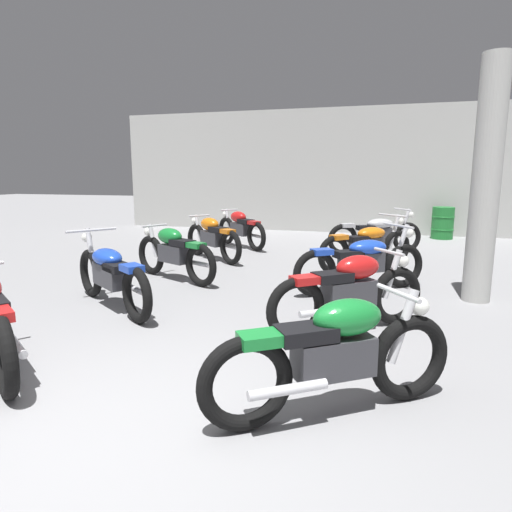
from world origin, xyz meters
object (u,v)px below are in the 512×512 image
oil_drum (443,223)px  motorcycle_right_row_2 (362,261)px  support_pillar (486,182)px  motorcycle_left_row_4 (240,228)px  motorcycle_right_row_0 (335,353)px  motorcycle_right_row_1 (350,291)px  motorcycle_left_row_3 (212,237)px  motorcycle_right_row_3 (367,245)px  motorcycle_right_row_4 (376,233)px  motorcycle_left_row_2 (174,252)px  motorcycle_left_row_1 (111,274)px

oil_drum → motorcycle_right_row_2: bearing=-105.6°
support_pillar → motorcycle_left_row_4: 5.74m
support_pillar → motorcycle_right_row_0: bearing=-113.4°
motorcycle_right_row_0 → motorcycle_right_row_1: size_ratio=1.05×
motorcycle_left_row_3 → motorcycle_right_row_0: same height
motorcycle_left_row_3 → oil_drum: size_ratio=1.94×
motorcycle_right_row_0 → oil_drum: motorcycle_right_row_0 is taller
support_pillar → motorcycle_right_row_3: 2.55m
motorcycle_right_row_0 → motorcycle_right_row_4: bearing=89.3°
motorcycle_left_row_3 → motorcycle_right_row_0: bearing=-59.8°
motorcycle_right_row_1 → motorcycle_left_row_2: bearing=150.5°
motorcycle_right_row_0 → motorcycle_right_row_4: motorcycle_right_row_4 is taller
support_pillar → motorcycle_left_row_1: bearing=-159.4°
motorcycle_right_row_0 → oil_drum: bearing=80.0°
motorcycle_left_row_4 → motorcycle_right_row_4: (3.09, 0.02, -0.01)m
motorcycle_left_row_1 → oil_drum: motorcycle_left_row_1 is taller
motorcycle_left_row_2 → motorcycle_right_row_2: (2.97, 0.10, -0.01)m
motorcycle_left_row_3 → motorcycle_right_row_4: motorcycle_right_row_4 is taller
motorcycle_left_row_4 → motorcycle_right_row_2: 4.47m
motorcycle_left_row_4 → motorcycle_right_row_0: bearing=-66.4°
motorcycle_left_row_3 → oil_drum: 6.59m
motorcycle_left_row_2 → motorcycle_right_row_3: (2.97, 1.75, -0.01)m
motorcycle_right_row_2 → motorcycle_right_row_3: bearing=90.1°
motorcycle_right_row_4 → motorcycle_left_row_4: bearing=-179.7°
motorcycle_left_row_3 → motorcycle_left_row_4: 1.62m
oil_drum → motorcycle_left_row_2: bearing=-126.7°
motorcycle_left_row_1 → motorcycle_right_row_0: (3.05, -1.79, 0.01)m
motorcycle_left_row_1 → motorcycle_left_row_4: size_ratio=1.16×
motorcycle_left_row_4 → motorcycle_right_row_1: (2.96, -5.10, 0.00)m
support_pillar → motorcycle_right_row_3: support_pillar is taller
motorcycle_left_row_4 → motorcycle_right_row_0: 7.49m
motorcycle_left_row_1 → motorcycle_right_row_3: bearing=48.2°
motorcycle_left_row_1 → motorcycle_right_row_2: bearing=29.9°
motorcycle_left_row_2 → motorcycle_left_row_3: bearing=92.0°
motorcycle_left_row_4 → motorcycle_right_row_3: (2.98, -1.68, -0.01)m
motorcycle_left_row_2 → motorcycle_left_row_3: same height
motorcycle_left_row_2 → motorcycle_right_row_3: size_ratio=1.11×
motorcycle_left_row_2 → motorcycle_right_row_2: motorcycle_right_row_2 is taller
support_pillar → motorcycle_right_row_4: support_pillar is taller
support_pillar → motorcycle_left_row_3: bearing=159.1°
motorcycle_left_row_4 → oil_drum: 5.55m
oil_drum → motorcycle_right_row_4: bearing=-119.6°
motorcycle_left_row_2 → motorcycle_right_row_0: 4.55m
motorcycle_left_row_2 → motorcycle_right_row_2: 2.98m
motorcycle_right_row_3 → motorcycle_left_row_4: bearing=150.5°
motorcycle_left_row_4 → motorcycle_right_row_2: motorcycle_right_row_2 is taller
motorcycle_left_row_3 → motorcycle_left_row_4: size_ratio=1.03×
motorcycle_left_row_2 → motorcycle_left_row_3: (-0.06, 1.81, 0.00)m
motorcycle_left_row_2 → oil_drum: size_ratio=2.14×
motorcycle_right_row_2 → motorcycle_right_row_4: 3.35m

